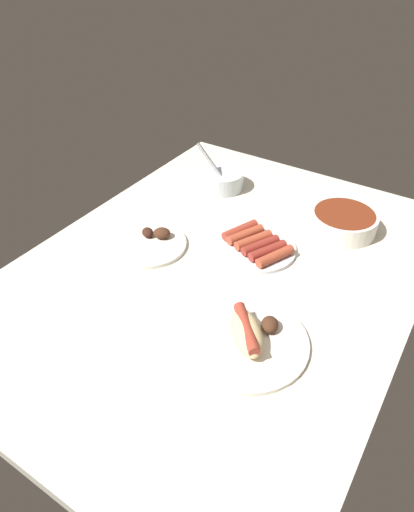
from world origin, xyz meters
TOP-DOWN VIEW (x-y plane):
  - ground_plane at (0.00, 0.00)cm, footprint 120.00×90.00cm
  - bowl_coleslaw at (-34.43, -20.11)cm, footprint 13.10×13.14cm
  - plate_sausages at (-11.58, 4.27)cm, footprint 20.44×20.44cm
  - bowl_chili at (-32.27, 19.73)cm, footprint 18.05×18.05cm
  - plate_grilled_meat at (1.82, -20.23)cm, footprint 19.89×19.89cm
  - plate_hotdog_assembled at (17.48, 17.37)cm, footprint 25.95×25.95cm

SIDE VIEW (x-z plane):
  - ground_plane at x=0.00cm, z-range -3.00..0.00cm
  - plate_grilled_meat at x=1.82cm, z-range -1.16..2.72cm
  - plate_sausages at x=-11.58cm, z-range -0.39..3.12cm
  - plate_hotdog_assembled at x=17.48cm, z-range -1.15..4.46cm
  - bowl_chili at x=-32.27cm, z-range 0.25..5.77cm
  - bowl_coleslaw at x=-34.43cm, z-range -4.57..10.77cm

